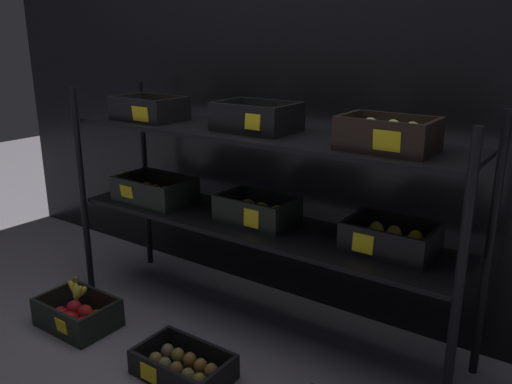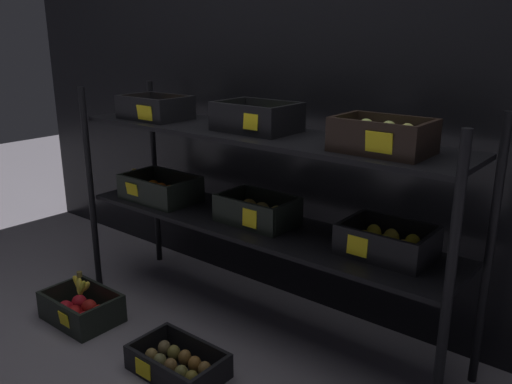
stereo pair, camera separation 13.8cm
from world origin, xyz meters
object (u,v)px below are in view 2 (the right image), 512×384
Objects in this scene: crate_ground_apple_red at (82,310)px; crate_ground_kiwi at (178,364)px; display_rack at (255,178)px; banana_bunch_loose at (81,285)px.

crate_ground_kiwi is at bearing 0.13° from crate_ground_apple_red.
display_rack is 0.81m from crate_ground_kiwi.
display_rack is 1.04m from crate_ground_apple_red.
crate_ground_apple_red is 0.93× the size of crate_ground_kiwi.
banana_bunch_loose is (-0.65, -0.48, -0.52)m from display_rack.
display_rack is 5.13× the size of crate_ground_kiwi.
display_rack reaches higher than crate_ground_kiwi.
crate_ground_apple_red is at bearing -179.87° from crate_ground_kiwi.
crate_ground_apple_red is 2.54× the size of banana_bunch_loose.
banana_bunch_loose is (-0.63, -0.01, 0.14)m from crate_ground_kiwi.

